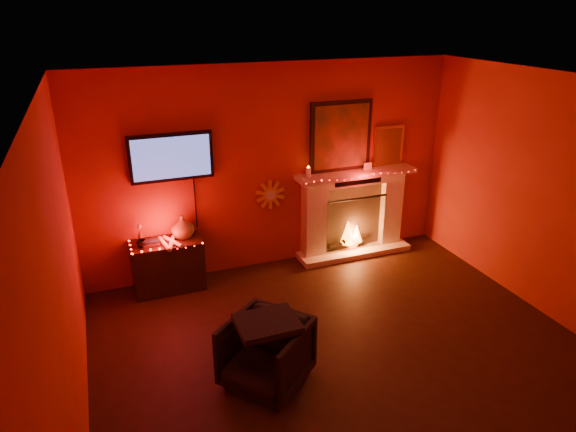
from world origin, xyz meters
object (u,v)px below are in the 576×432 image
at_px(tv, 171,157).
at_px(sunburst_clock, 270,195).
at_px(armchair, 266,353).
at_px(console_table, 169,261).
at_px(fireplace, 353,205).

bearing_deg(tv, sunburst_clock, 1.24).
distance_m(sunburst_clock, armchair, 2.55).
height_order(sunburst_clock, console_table, sunburst_clock).
xyz_separation_m(tv, console_table, (-0.17, -0.19, -1.27)).
relative_size(fireplace, tv, 1.76).
bearing_deg(armchair, console_table, 154.97).
distance_m(fireplace, console_table, 2.63).
height_order(fireplace, sunburst_clock, fireplace).
bearing_deg(sunburst_clock, console_table, -171.27).
relative_size(fireplace, console_table, 2.31).
relative_size(tv, sunburst_clock, 3.10).
bearing_deg(fireplace, tv, 178.50).
xyz_separation_m(fireplace, armchair, (-2.04, -2.22, -0.39)).
height_order(tv, sunburst_clock, tv).
bearing_deg(fireplace, armchair, -132.60).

